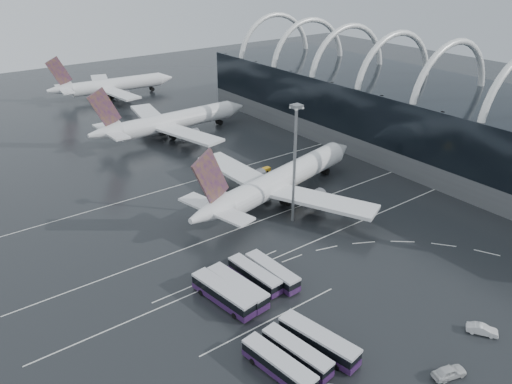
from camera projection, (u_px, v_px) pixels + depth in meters
ground at (312, 236)px, 107.71m from camera, size 420.00×420.00×0.00m
terminal at (419, 114)px, 150.51m from camera, size 42.00×160.00×34.90m
lane_marking_near at (318, 240)px, 106.27m from camera, size 120.00×0.25×0.01m
lane_marking_mid at (277, 214)px, 116.33m from camera, size 120.00×0.25×0.01m
lane_marking_far at (212, 175)px, 136.45m from camera, size 120.00×0.25×0.01m
bus_bay_line_south at (271, 320)px, 83.23m from camera, size 28.00×0.25×0.01m
bus_bay_line_north at (219, 275)px, 94.72m from camera, size 28.00×0.25×0.01m
airliner_main at (278, 182)px, 120.69m from camera, size 59.40×51.27×20.24m
airliner_gate_b at (170, 122)px, 162.87m from camera, size 56.78×51.21×19.77m
airliner_gate_c at (111, 86)px, 207.45m from camera, size 52.86×48.59×18.82m
bus_row_near_a at (223, 294)px, 86.48m from camera, size 4.89×14.07×3.39m
bus_row_near_b at (238, 287)px, 88.23m from camera, size 4.47×13.71×3.32m
bus_row_near_c at (255, 275)px, 91.80m from camera, size 3.65×12.45×3.03m
bus_row_near_d at (272, 272)px, 92.67m from camera, size 3.39×12.74×3.11m
bus_row_far_a at (279, 365)px, 71.83m from camera, size 4.47×12.98×3.13m
bus_row_far_b at (297, 352)px, 74.26m from camera, size 4.29×12.33×2.97m
bus_row_far_c at (319, 341)px, 76.16m from camera, size 5.44×13.94×3.35m
van_curve_b at (449, 372)px, 71.79m from camera, size 5.56×3.49×1.77m
van_curve_c at (482, 329)px, 79.93m from camera, size 4.04×4.96×1.59m
floodlight_mast at (295, 151)px, 106.32m from camera, size 2.08×2.08×27.14m
gse_cart_belly_b at (304, 169)px, 138.93m from camera, size 2.19×1.29×1.19m
gse_cart_belly_c at (310, 196)px, 123.61m from camera, size 2.51×1.49×1.37m
gse_cart_belly_e at (266, 170)px, 138.36m from camera, size 2.37×1.40×1.29m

